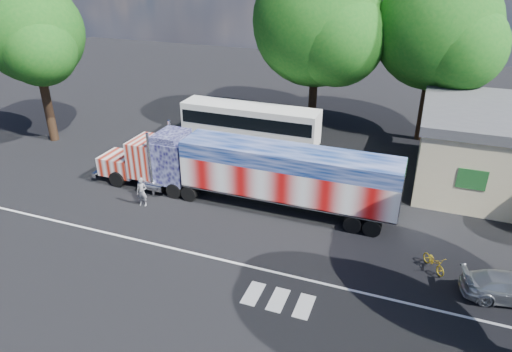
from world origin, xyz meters
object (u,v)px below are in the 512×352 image
(tree_n_mid, at_px, (319,22))
(coach_bus, at_px, (250,125))
(semi_truck, at_px, (249,171))
(bicycle, at_px, (434,262))
(tree_ne_a, at_px, (439,29))
(tree_w_a, at_px, (33,33))
(woman, at_px, (142,192))
(parked_car, at_px, (511,288))

(tree_n_mid, bearing_deg, coach_bus, -123.04)
(tree_n_mid, bearing_deg, semi_truck, -91.35)
(semi_truck, bearing_deg, bicycle, -15.42)
(semi_truck, height_order, tree_ne_a, tree_ne_a)
(coach_bus, distance_m, tree_w_a, 17.57)
(woman, bearing_deg, coach_bus, 70.87)
(bicycle, bearing_deg, semi_truck, 128.46)
(bicycle, bearing_deg, woman, 142.59)
(tree_w_a, bearing_deg, woman, -27.57)
(parked_car, bearing_deg, tree_ne_a, 2.85)
(parked_car, relative_size, tree_ne_a, 0.31)
(semi_truck, relative_size, tree_ne_a, 1.47)
(coach_bus, distance_m, tree_n_mid, 10.01)
(tree_ne_a, distance_m, tree_n_mid, 9.12)
(parked_car, distance_m, woman, 20.11)
(coach_bus, bearing_deg, bicycle, -39.80)
(coach_bus, xyz_separation_m, woman, (-2.56, -11.52, -0.74))
(semi_truck, xyz_separation_m, tree_ne_a, (9.46, 14.93, 6.63))
(coach_bus, height_order, parked_car, coach_bus)
(semi_truck, distance_m, tree_n_mid, 16.17)
(tree_w_a, relative_size, tree_n_mid, 0.87)
(parked_car, xyz_separation_m, tree_ne_a, (-4.63, 18.99, 8.19))
(bicycle, xyz_separation_m, tree_w_a, (-29.74, 7.11, 8.11))
(tree_w_a, bearing_deg, semi_truck, -12.29)
(coach_bus, relative_size, parked_car, 2.65)
(parked_car, bearing_deg, tree_n_mid, 25.41)
(woman, relative_size, tree_n_mid, 0.13)
(bicycle, height_order, tree_ne_a, tree_ne_a)
(coach_bus, xyz_separation_m, bicycle, (14.29, -11.90, -1.24))
(parked_car, height_order, bicycle, parked_car)
(semi_truck, distance_m, parked_car, 14.74)
(tree_w_a, bearing_deg, tree_ne_a, 20.91)
(woman, bearing_deg, bicycle, -7.91)
(semi_truck, bearing_deg, tree_w_a, 167.71)
(semi_truck, relative_size, woman, 10.71)
(parked_car, distance_m, bicycle, 3.39)
(tree_w_a, bearing_deg, tree_n_mid, 28.84)
(parked_car, bearing_deg, bicycle, 60.88)
(coach_bus, distance_m, woman, 11.83)
(tree_w_a, height_order, tree_n_mid, tree_n_mid)
(coach_bus, bearing_deg, tree_n_mid, 56.96)
(semi_truck, distance_m, tree_ne_a, 18.88)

